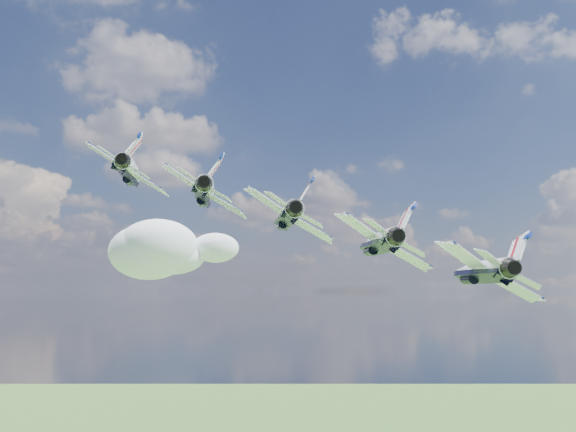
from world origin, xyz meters
name	(u,v)px	position (x,y,z in m)	size (l,w,h in m)	color
cloud_far	(180,254)	(48.12, 249.99, 163.02)	(59.18, 46.50, 23.25)	white
jet_0	(131,172)	(-9.07, 12.27, 159.97)	(11.62, 17.21, 5.14)	white
jet_1	(206,193)	(-0.52, 5.05, 156.53)	(11.62, 17.21, 5.14)	white
jet_2	(288,216)	(8.03, -2.17, 153.08)	(11.62, 17.21, 5.14)	white
jet_3	(379,242)	(16.59, -9.40, 149.64)	(11.62, 17.21, 5.14)	white
jet_4	(480,270)	(25.14, -16.62, 146.19)	(11.62, 17.21, 5.14)	white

